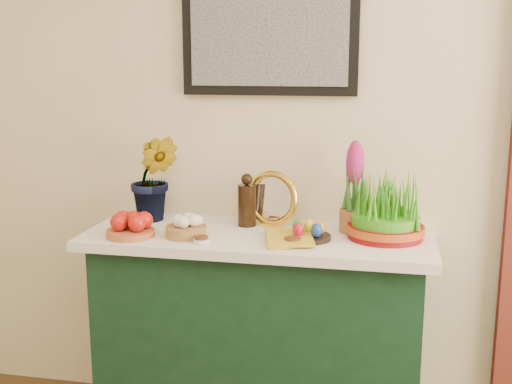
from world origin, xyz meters
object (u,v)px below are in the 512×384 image
sideboard (258,340)px  mirror (272,199)px  wheatgrass_sabzeh (386,211)px  hyacinth_green (154,164)px  book (266,237)px

sideboard → mirror: (0.03, 0.13, 0.58)m
mirror → wheatgrass_sabzeh: 0.48m
sideboard → hyacinth_green: (-0.48, 0.12, 0.71)m
mirror → book: size_ratio=1.02×
book → wheatgrass_sabzeh: wheatgrass_sabzeh is taller
book → wheatgrass_sabzeh: size_ratio=0.77×
wheatgrass_sabzeh → mirror: bearing=168.1°
hyacinth_green → wheatgrass_sabzeh: 1.00m
sideboard → book: (0.05, -0.11, 0.48)m
book → sideboard: bearing=101.6°
sideboard → mirror: 0.59m
sideboard → book: 0.50m
sideboard → book: book is taller
hyacinth_green → mirror: bearing=-8.1°
hyacinth_green → wheatgrass_sabzeh: bearing=-14.4°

